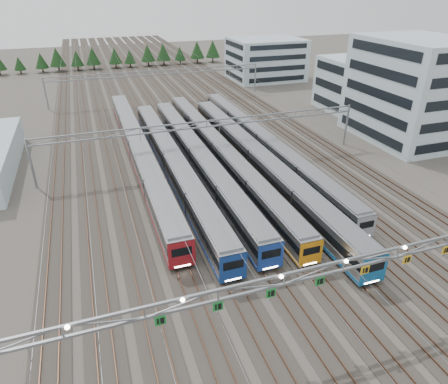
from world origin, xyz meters
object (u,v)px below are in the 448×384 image
object	(u,v)px
train_c	(198,158)
gantry_mid	(207,129)
gantry_near	(344,268)
train_b	(173,163)
depot_bldg_mid	(355,85)
depot_bldg_north	(266,59)
train_a	(139,150)
gantry_far	(158,76)
depot_bldg_south	(415,90)
train_e	(257,159)
train_d	(219,151)
train_f	(263,142)

from	to	relation	value
train_c	gantry_mid	distance (m)	5.13
gantry_near	train_b	bearing A→B (deg)	100.17
depot_bldg_mid	depot_bldg_north	distance (m)	40.40
train_a	depot_bldg_north	size ratio (longest dim) A/B	2.94
gantry_far	depot_bldg_south	size ratio (longest dim) A/B	2.56
train_b	train_c	distance (m)	4.56
train_e	depot_bldg_south	size ratio (longest dim) A/B	2.79
train_a	train_b	bearing A→B (deg)	-58.79
train_b	train_e	world-z (taller)	train_e
train_c	gantry_far	xyz separation A→B (m)	(2.25, 47.02, 4.15)
train_a	depot_bldg_mid	size ratio (longest dim) A/B	4.04
train_a	gantry_near	xyz separation A→B (m)	(11.20, -44.80, 4.82)
train_d	gantry_mid	size ratio (longest dim) A/B	1.13
train_b	depot_bldg_south	bearing A→B (deg)	2.98
train_d	train_e	size ratio (longest dim) A/B	1.04
train_b	depot_bldg_mid	xyz separation A→B (m)	(50.71, 22.99, 3.94)
train_f	depot_bldg_north	world-z (taller)	depot_bldg_north
train_f	train_b	bearing A→B (deg)	-166.66
gantry_mid	train_f	bearing A→B (deg)	7.72
train_d	depot_bldg_mid	world-z (taller)	depot_bldg_mid
train_c	train_e	world-z (taller)	train_e
depot_bldg_mid	gantry_near	bearing A→B (deg)	-126.09
train_f	depot_bldg_mid	distance (m)	37.91
train_d	depot_bldg_mid	distance (m)	46.51
train_e	depot_bldg_mid	bearing A→B (deg)	35.19
gantry_far	train_c	bearing A→B (deg)	-92.74
train_b	train_e	distance (m)	13.89
train_b	gantry_mid	size ratio (longest dim) A/B	1.02
gantry_near	train_e	bearing A→B (deg)	78.73
train_d	train_f	xyz separation A→B (m)	(9.00, 1.44, -0.02)
train_c	train_e	size ratio (longest dim) A/B	0.95
train_b	train_d	xyz separation A→B (m)	(9.00, 2.82, -0.14)
train_d	depot_bldg_south	bearing A→B (deg)	-0.36
train_a	train_b	xyz separation A→B (m)	(4.50, -7.43, -0.02)
gantry_mid	depot_bldg_south	world-z (taller)	depot_bldg_south
train_b	gantry_far	bearing A→B (deg)	81.95
gantry_near	depot_bldg_mid	distance (m)	74.70
train_b	gantry_mid	distance (m)	8.38
gantry_mid	depot_bldg_mid	world-z (taller)	depot_bldg_mid
train_a	depot_bldg_mid	world-z (taller)	depot_bldg_mid
gantry_near	depot_bldg_north	bearing A→B (deg)	69.18
gantry_mid	train_e	bearing A→B (deg)	-41.61
depot_bldg_north	train_e	bearing A→B (deg)	-115.34
train_d	gantry_far	distance (m)	45.18
gantry_far	train_b	bearing A→B (deg)	-98.05
train_b	gantry_mid	xyz separation A→B (m)	(6.75, 2.74, 4.14)
train_f	depot_bldg_south	bearing A→B (deg)	-3.11
train_c	train_d	world-z (taller)	train_c
train_e	train_f	size ratio (longest dim) A/B	0.99
train_b	train_e	size ratio (longest dim) A/B	0.94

